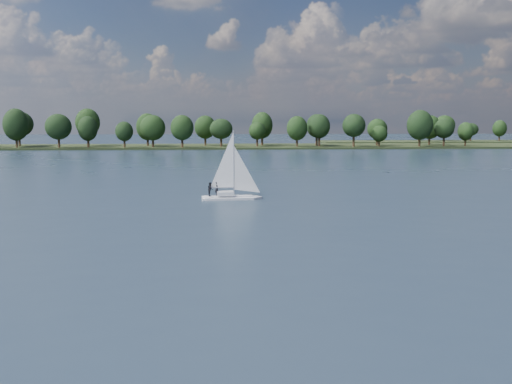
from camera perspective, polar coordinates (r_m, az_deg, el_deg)
ground at (r=124.95m, az=-3.23°, el=2.15°), size 700.00×700.00×0.00m
far_shore at (r=236.72m, az=-3.49°, el=4.49°), size 660.00×40.00×1.50m
sailboat at (r=78.41m, az=-2.79°, el=1.25°), size 7.75×2.87×9.97m
treeline at (r=233.07m, az=-6.42°, el=6.40°), size 562.63×73.45×18.22m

